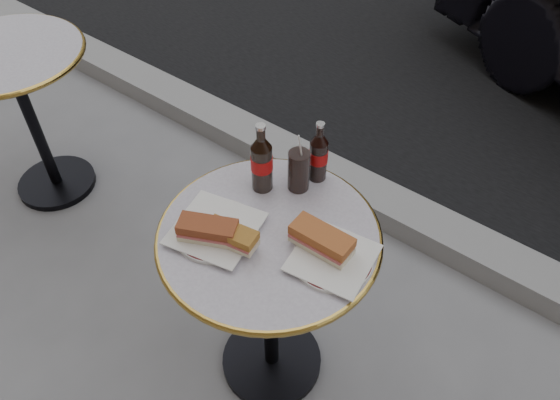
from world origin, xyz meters
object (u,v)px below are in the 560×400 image
Objects in this scene: bistro_table at (271,307)px; plate_left at (216,230)px; cola_bottle_right at (319,151)px; plate_right at (333,259)px; cola_bottle_left at (262,158)px; cola_glass at (299,170)px.

plate_left is (-0.12, -0.08, 0.37)m from bistro_table.
plate_left is at bearing -105.47° from cola_bottle_right.
plate_left reaches higher than plate_right.
cola_bottle_left reaches higher than cola_bottle_right.
cola_bottle_left is at bearing 162.02° from plate_right.
cola_glass reaches higher than bistro_table.
plate_right is at bearing 19.81° from plate_left.
plate_right is 0.29m from cola_glass.
cola_bottle_right is 1.50× the size of cola_glass.
plate_right is 1.04× the size of cola_bottle_right.
bistro_table is at bearing -77.83° from cola_glass.
cola_bottle_left is at bearing 92.18° from plate_left.
cola_bottle_left is (-0.32, 0.10, 0.11)m from plate_right.
cola_bottle_right is (0.10, 0.35, 0.10)m from plate_left.
plate_left is 0.29m from cola_glass.
cola_bottle_left is 1.69× the size of cola_glass.
plate_right reaches higher than bistro_table.
cola_glass is at bearing 74.75° from plate_left.
plate_left is at bearing -87.82° from cola_bottle_left.
cola_bottle_right is (-0.02, 0.26, 0.47)m from bistro_table.
bistro_table is 3.61× the size of cola_bottle_right.
plate_right is 0.92× the size of cola_bottle_left.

